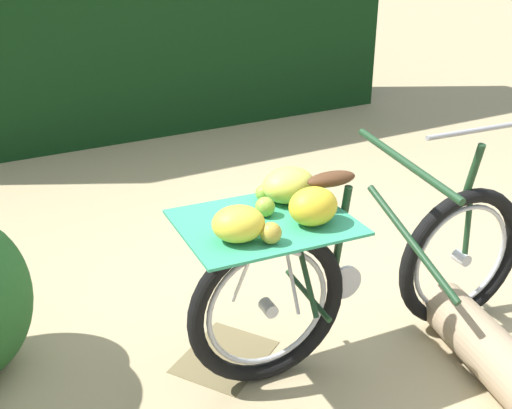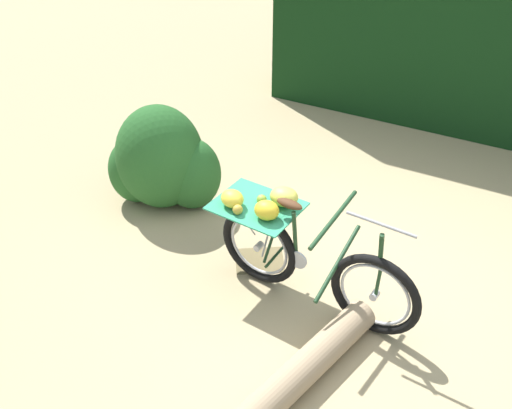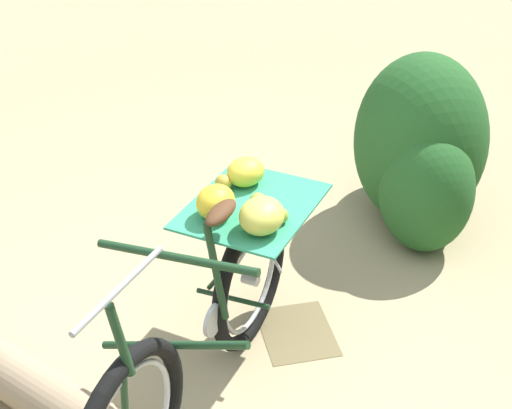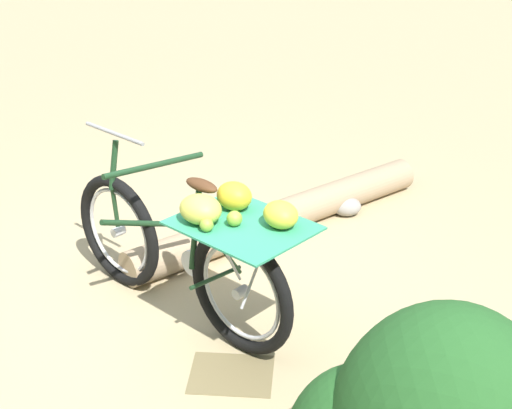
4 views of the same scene
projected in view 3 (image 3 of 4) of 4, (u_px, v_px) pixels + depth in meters
The scene contains 3 objects.
bicycle at pixel (209, 308), 3.23m from camera, with size 1.59×1.33×1.03m.
shrub_cluster at pixel (420, 152), 4.50m from camera, with size 1.15×0.79×1.10m.
leaf_litter_patch at pixel (297, 332), 3.82m from camera, with size 0.44×0.36×0.01m, color olive.
Camera 3 is at (-2.15, 0.55, 2.57)m, focal length 51.73 mm.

